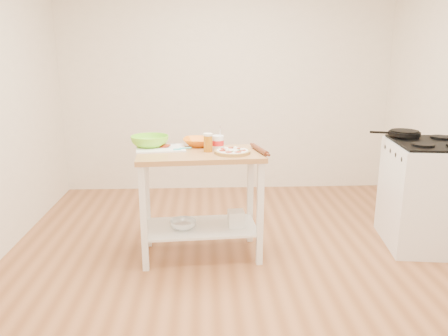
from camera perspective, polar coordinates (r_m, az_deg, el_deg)
room_shell at (r=3.15m, az=2.51°, el=8.80°), size 4.04×4.54×2.74m
prep_island at (r=3.60m, az=-3.09°, el=-1.99°), size 1.04×0.62×0.90m
gas_stove at (r=4.25m, az=24.90°, el=-3.09°), size 0.73×0.82×1.11m
skillet at (r=4.28m, az=22.40°, el=4.21°), size 0.43×0.28×0.03m
pizza at (r=3.49m, az=1.11°, el=2.18°), size 0.29×0.29×0.05m
cutting_board at (r=3.69m, az=-8.30°, el=2.58°), size 0.43×0.35×0.04m
spatula at (r=3.61m, az=-5.57°, el=2.53°), size 0.15×0.07×0.01m
knife at (r=3.80m, az=-8.97°, el=3.07°), size 0.27×0.06×0.01m
orange_bowl at (r=3.78m, az=-3.24°, el=3.41°), size 0.30×0.30×0.07m
green_bowl at (r=3.76m, az=-9.66°, el=3.43°), size 0.40×0.40×0.10m
beer_pint at (r=3.54m, az=-2.10°, el=3.36°), size 0.07×0.07×0.15m
yogurt_tub at (r=3.61m, az=-0.81°, el=3.33°), size 0.10×0.10×0.21m
rolling_pin at (r=3.55m, az=4.67°, el=2.41°), size 0.11×0.34×0.04m
shelf_glass_bowl at (r=3.68m, az=-5.34°, el=-7.35°), size 0.27×0.27×0.07m
shelf_bin at (r=3.71m, az=1.59°, el=-6.60°), size 0.14×0.14×0.13m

